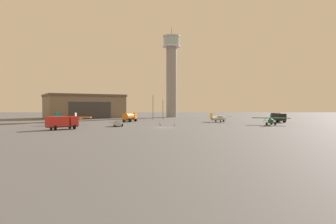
% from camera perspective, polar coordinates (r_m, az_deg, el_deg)
% --- Properties ---
extents(ground_plane, '(400.00, 400.00, 0.00)m').
position_cam_1_polar(ground_plane, '(66.97, -0.90, -3.05)').
color(ground_plane, '#545456').
extents(control_tower, '(8.06, 8.06, 42.01)m').
position_cam_1_polar(control_tower, '(138.63, 0.68, 8.00)').
color(control_tower, gray).
rests_on(control_tower, ground_plane).
extents(hangar, '(38.41, 34.70, 10.10)m').
position_cam_1_polar(hangar, '(133.78, -16.02, 1.08)').
color(hangar, '#7A6B56').
rests_on(hangar, ground_plane).
extents(airplane_orange, '(10.67, 8.39, 3.16)m').
position_cam_1_polar(airplane_orange, '(79.67, -18.30, -1.40)').
color(airplane_orange, orange).
rests_on(airplane_orange, ground_plane).
extents(airplane_green, '(9.38, 7.42, 2.82)m').
position_cam_1_polar(airplane_green, '(80.81, 19.36, -1.48)').
color(airplane_green, '#287A42').
rests_on(airplane_green, ground_plane).
extents(airplane_white, '(7.38, 8.47, 2.82)m').
position_cam_1_polar(airplane_white, '(93.30, 9.76, -1.13)').
color(airplane_white, white).
rests_on(airplane_white, ground_plane).
extents(truck_fuel_tanker_teal, '(4.46, 6.70, 2.93)m').
position_cam_1_polar(truck_fuel_tanker_teal, '(98.13, -20.54, -0.86)').
color(truck_fuel_tanker_teal, '#38383D').
rests_on(truck_fuel_tanker_teal, ground_plane).
extents(truck_box_red, '(6.27, 6.02, 2.74)m').
position_cam_1_polar(truck_box_red, '(65.07, -19.91, -1.81)').
color(truck_box_red, '#38383D').
rests_on(truck_box_red, ground_plane).
extents(truck_box_black, '(3.37, 6.11, 2.84)m').
position_cam_1_polar(truck_box_black, '(96.75, 20.64, -0.93)').
color(truck_box_black, '#38383D').
rests_on(truck_box_black, ground_plane).
extents(truck_fuel_tanker_orange, '(4.23, 7.31, 2.87)m').
position_cam_1_polar(truck_fuel_tanker_orange, '(94.53, -7.46, -0.89)').
color(truck_fuel_tanker_orange, '#38383D').
rests_on(truck_fuel_tanker_orange, ground_plane).
extents(car_silver, '(2.71, 4.40, 1.37)m').
position_cam_1_polar(car_silver, '(72.64, -9.61, -2.17)').
color(car_silver, '#B7BABF').
rests_on(car_silver, ground_plane).
extents(light_post_west, '(0.44, 0.44, 7.66)m').
position_cam_1_polar(light_post_west, '(114.40, -0.99, 0.93)').
color(light_post_west, '#38383D').
rests_on(light_post_west, ground_plane).
extents(light_post_east, '(0.44, 0.44, 9.47)m').
position_cam_1_polar(light_post_east, '(111.38, -2.94, 1.42)').
color(light_post_east, '#38383D').
rests_on(light_post_east, ground_plane).
extents(traffic_cone_near_left, '(0.36, 0.36, 0.74)m').
position_cam_1_polar(traffic_cone_near_left, '(80.34, -1.58, -2.12)').
color(traffic_cone_near_left, black).
rests_on(traffic_cone_near_left, ground_plane).
extents(traffic_cone_near_right, '(0.36, 0.36, 0.54)m').
position_cam_1_polar(traffic_cone_near_right, '(74.68, -1.49, -2.43)').
color(traffic_cone_near_right, black).
rests_on(traffic_cone_near_right, ground_plane).
extents(traffic_cone_mid_apron, '(0.36, 0.36, 0.62)m').
position_cam_1_polar(traffic_cone_mid_apron, '(74.53, 1.26, -2.41)').
color(traffic_cone_mid_apron, black).
rests_on(traffic_cone_mid_apron, ground_plane).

